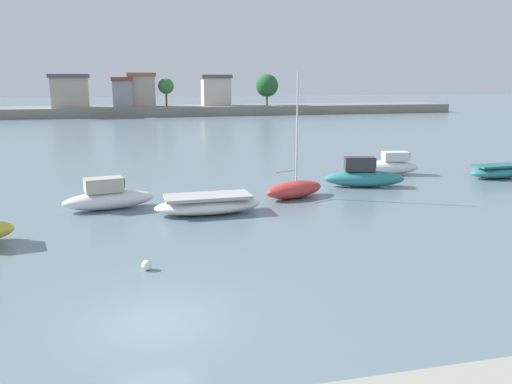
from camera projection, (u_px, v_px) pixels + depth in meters
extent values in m
plane|color=slate|center=(157.00, 321.00, 15.22)|extent=(400.00, 400.00, 0.00)
ellipsoid|color=white|center=(109.00, 200.00, 28.21)|extent=(5.05, 2.43, 0.97)
cube|color=#BCB2A3|center=(104.00, 185.00, 27.93)|extent=(2.14, 1.44, 0.75)
cube|color=black|center=(122.00, 182.00, 28.33)|extent=(0.27, 0.96, 0.53)
ellipsoid|color=white|center=(208.00, 206.00, 27.30)|extent=(5.60, 2.35, 0.82)
cube|color=#AFAFAF|center=(208.00, 196.00, 27.20)|extent=(4.48, 1.97, 0.16)
ellipsoid|color=#C63833|center=(294.00, 190.00, 30.87)|extent=(4.28, 2.90, 1.00)
cylinder|color=silver|center=(297.00, 127.00, 30.19)|extent=(0.10, 0.10, 6.30)
cylinder|color=#B7B7BC|center=(285.00, 172.00, 30.21)|extent=(1.38, 0.63, 0.08)
ellipsoid|color=teal|center=(364.00, 179.00, 34.09)|extent=(5.40, 2.69, 1.05)
cube|color=#333338|center=(360.00, 164.00, 33.89)|extent=(2.07, 1.29, 0.88)
cube|color=black|center=(375.00, 163.00, 33.87)|extent=(0.26, 0.76, 0.62)
ellipsoid|color=white|center=(384.00, 168.00, 38.41)|extent=(5.19, 2.39, 1.03)
cube|color=silver|center=(395.00, 156.00, 38.28)|extent=(1.96, 1.33, 0.65)
cube|color=black|center=(408.00, 155.00, 38.33)|extent=(0.24, 0.93, 0.45)
ellipsoid|color=teal|center=(498.00, 172.00, 37.08)|extent=(4.33, 1.79, 0.81)
cube|color=#226367|center=(499.00, 166.00, 36.98)|extent=(3.47, 1.50, 0.14)
sphere|color=white|center=(147.00, 265.00, 19.22)|extent=(0.38, 0.38, 0.38)
cube|color=gray|center=(129.00, 111.00, 99.87)|extent=(130.24, 10.57, 1.73)
cube|color=#B2A38E|center=(70.00, 93.00, 95.65)|extent=(6.16, 5.90, 5.31)
cube|color=#565156|center=(69.00, 76.00, 95.02)|extent=(6.78, 6.49, 0.70)
cube|color=#99939E|center=(122.00, 94.00, 98.91)|extent=(3.51, 5.44, 4.77)
cube|color=brown|center=(122.00, 79.00, 98.34)|extent=(3.87, 5.99, 0.70)
cube|color=beige|center=(133.00, 98.00, 100.24)|extent=(5.60, 4.46, 3.31)
cube|color=#995B42|center=(133.00, 87.00, 99.82)|extent=(6.16, 4.91, 0.70)
cube|color=#B2A38E|center=(142.00, 92.00, 99.65)|extent=(4.90, 3.58, 5.58)
cube|color=#995B42|center=(141.00, 75.00, 98.98)|extent=(5.39, 3.94, 0.70)
cube|color=beige|center=(216.00, 92.00, 103.19)|extent=(5.35, 4.04, 5.24)
cube|color=#565156|center=(216.00, 77.00, 102.57)|extent=(5.89, 4.45, 0.70)
cylinder|color=brown|center=(166.00, 99.00, 101.02)|extent=(0.36, 0.36, 2.59)
sphere|color=#387A3D|center=(166.00, 86.00, 100.49)|extent=(3.01, 3.01, 3.01)
cylinder|color=brown|center=(267.00, 100.00, 104.79)|extent=(0.36, 0.36, 2.06)
sphere|color=#235B2D|center=(267.00, 86.00, 104.20)|extent=(4.44, 4.44, 4.44)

